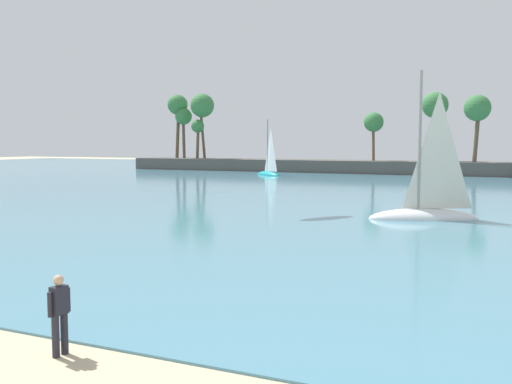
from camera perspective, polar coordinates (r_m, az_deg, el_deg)
sea at (r=64.90m, az=18.40°, el=0.89°), size 220.00×110.06×0.06m
palm_headland at (r=79.50m, az=21.05°, el=4.08°), size 98.73×6.27×13.34m
person_at_waterline at (r=12.54m, az=-18.86°, el=-11.20°), size 0.24×0.55×1.67m
sailboat_near_shore at (r=74.95m, az=1.28°, el=2.21°), size 5.17×4.62×7.77m
sailboat_mid_bay at (r=33.42m, az=16.46°, el=-1.23°), size 6.29×3.99×8.78m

